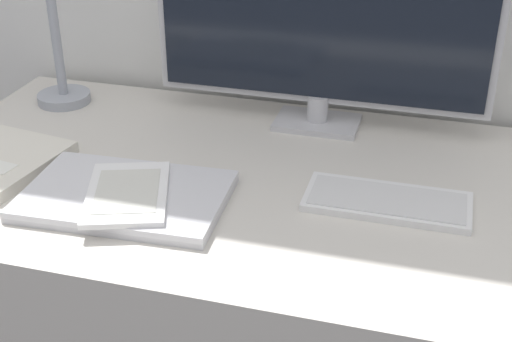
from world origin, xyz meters
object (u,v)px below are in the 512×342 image
monitor (322,23)px  ereader (127,193)px  notebook (0,162)px  laptop (126,196)px  keyboard (387,201)px

monitor → ereader: bearing=-120.4°
notebook → laptop: bearing=-10.5°
keyboard → ereader: size_ratio=1.18×
monitor → keyboard: size_ratio=2.46×
laptop → ereader: (0.01, -0.01, 0.02)m
monitor → ereader: (-0.23, -0.40, -0.19)m
keyboard → laptop: (-0.42, -0.10, 0.00)m
monitor → ereader: size_ratio=2.89×
laptop → notebook: notebook is taller
keyboard → notebook: (-0.68, -0.05, 0.00)m
laptop → ereader: size_ratio=1.48×
monitor → keyboard: 0.38m
monitor → notebook: monitor is taller
ereader → notebook: bearing=167.0°
laptop → ereader: 0.02m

